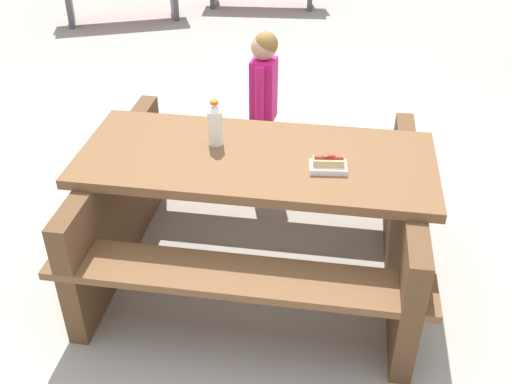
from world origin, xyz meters
TOP-DOWN VIEW (x-y plane):
  - ground_plane at (0.00, 0.00)m, footprint 30.00×30.00m
  - picnic_table at (0.00, 0.00)m, footprint 2.14×1.88m
  - soda_bottle at (-0.24, 0.01)m, footprint 0.08×0.08m
  - hotdog_tray at (0.38, 0.03)m, footprint 0.21×0.17m
  - child_in_coat at (-0.37, 0.86)m, footprint 0.18×0.26m

SIDE VIEW (x-z plane):
  - ground_plane at x=0.00m, z-range 0.00..0.00m
  - picnic_table at x=0.00m, z-range 0.07..0.82m
  - child_in_coat at x=-0.37m, z-range 0.15..1.21m
  - hotdog_tray at x=0.38m, z-range 0.74..0.82m
  - soda_bottle at x=-0.24m, z-range 0.74..0.99m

